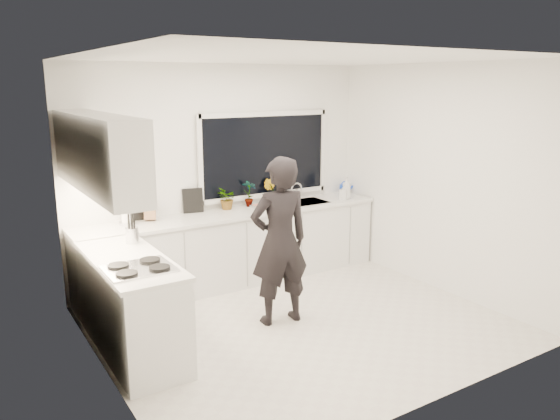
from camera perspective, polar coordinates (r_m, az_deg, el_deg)
floor at (r=5.87m, az=2.21°, el=-11.85°), size 4.00×3.50×0.02m
wall_back at (r=6.93m, az=-5.99°, el=3.79°), size 4.00×0.02×2.70m
wall_left at (r=4.63m, az=-18.60°, el=-1.57°), size 0.02×3.50×2.70m
wall_right at (r=6.77m, az=16.49°, el=3.09°), size 0.02×3.50×2.70m
ceiling at (r=5.33m, az=2.48°, el=15.72°), size 4.00×3.50×0.02m
window at (r=7.16m, az=-1.58°, el=5.77°), size 1.80×0.02×1.00m
base_cabinets_back at (r=6.87m, az=-4.65°, el=-4.07°), size 3.92×0.58×0.88m
base_cabinets_left at (r=5.32m, az=-15.22°, el=-9.79°), size 0.58×1.60×0.88m
countertop_back at (r=6.74m, az=-4.68°, el=-0.36°), size 3.94×0.62×0.04m
countertop_left at (r=5.16m, az=-15.53°, el=-5.07°), size 0.62×1.60×0.04m
upper_cabinets at (r=5.26m, az=-18.55°, el=5.69°), size 0.34×2.10×0.70m
sink at (r=7.29m, az=2.61°, el=0.46°), size 0.58×0.42×0.14m
faucet at (r=7.42m, az=1.73°, el=1.96°), size 0.03×0.03×0.22m
stovetop at (r=4.82m, az=-14.54°, el=-5.85°), size 0.56×0.48×0.03m
person at (r=5.61m, az=-0.05°, el=-3.29°), size 0.69×0.49×1.76m
pizza_tray at (r=6.98m, az=-0.61°, el=0.45°), size 0.56×0.45×0.03m
pizza at (r=6.98m, az=-0.61°, el=0.59°), size 0.51×0.40×0.01m
watering_can at (r=7.86m, az=6.73°, el=2.18°), size 0.18×0.18×0.13m
paper_towel_roll at (r=6.33m, az=-15.75°, el=-0.32°), size 0.13×0.13×0.26m
knife_block at (r=6.45m, az=-13.44°, el=-0.11°), size 0.16×0.14×0.22m
utensil_crock at (r=5.59m, az=-15.20°, el=-2.56°), size 0.16×0.16×0.16m
picture_frame_large at (r=6.50m, az=-14.93°, el=0.16°), size 0.22×0.03×0.28m
picture_frame_small at (r=6.74m, az=-9.09°, el=0.99°), size 0.25×0.07×0.30m
herb_plants at (r=6.95m, az=-3.72°, el=1.54°), size 0.86×0.27×0.34m
soap_bottles at (r=7.47m, az=6.88°, el=2.16°), size 0.20×0.17×0.30m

